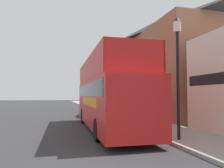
% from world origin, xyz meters
% --- Properties ---
extents(ground_plane, '(144.00, 144.00, 0.00)m').
position_xyz_m(ground_plane, '(0.00, 21.00, 0.00)').
color(ground_plane, '#333335').
extents(sidewalk, '(2.93, 108.00, 0.14)m').
position_xyz_m(sidewalk, '(6.14, 18.00, 0.07)').
color(sidewalk, '#999993').
rests_on(sidewalk, ground_plane).
extents(brick_terrace_rear, '(6.00, 19.52, 10.14)m').
position_xyz_m(brick_terrace_rear, '(10.60, 19.07, 5.07)').
color(brick_terrace_rear, '#9E664C').
rests_on(brick_terrace_rear, ground_plane).
extents(tour_bus, '(2.64, 10.71, 4.12)m').
position_xyz_m(tour_bus, '(3.10, 9.52, 1.82)').
color(tour_bus, red).
rests_on(tour_bus, ground_plane).
extents(parked_car_ahead_of_bus, '(1.89, 3.97, 1.48)m').
position_xyz_m(parked_car_ahead_of_bus, '(3.51, 17.24, 0.69)').
color(parked_car_ahead_of_bus, maroon).
rests_on(parked_car_ahead_of_bus, ground_plane).
extents(lamp_post_nearest, '(0.35, 0.35, 5.26)m').
position_xyz_m(lamp_post_nearest, '(5.21, 5.23, 3.72)').
color(lamp_post_nearest, black).
rests_on(lamp_post_nearest, sidewalk).
extents(lamp_post_second, '(0.35, 0.35, 4.41)m').
position_xyz_m(lamp_post_second, '(5.03, 15.11, 3.20)').
color(lamp_post_second, black).
rests_on(lamp_post_second, sidewalk).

